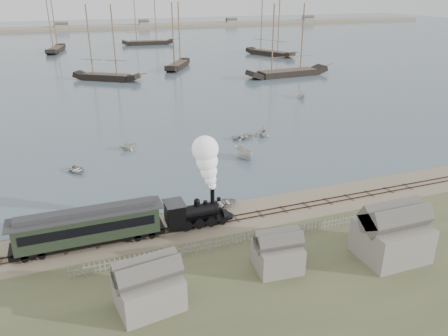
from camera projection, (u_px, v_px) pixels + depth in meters
name	position (u px, v px, depth m)	size (l,w,h in m)	color
ground	(214.00, 213.00, 49.92)	(600.00, 600.00, 0.00)	gray
harbor_water	(90.00, 44.00, 196.97)	(600.00, 336.00, 0.06)	#4A5E6A
rail_track	(220.00, 221.00, 48.17)	(120.00, 1.80, 0.16)	#34251C
picket_fence_west	(174.00, 258.00, 41.76)	(19.00, 0.10, 1.20)	slate
picket_fence_east	(345.00, 225.00, 47.46)	(15.00, 0.10, 1.20)	slate
shed_left	(150.00, 306.00, 35.44)	(5.00, 4.00, 4.10)	slate
shed_mid	(277.00, 268.00, 40.18)	(4.00, 3.50, 3.60)	slate
shed_right	(389.00, 256.00, 42.00)	(6.00, 5.00, 5.10)	slate
far_spit	(79.00, 29.00, 266.20)	(500.00, 20.00, 1.80)	gray
locomotive	(206.00, 187.00, 45.98)	(7.70, 2.88, 9.60)	black
passenger_coach	(88.00, 226.00, 42.89)	(14.72, 2.84, 3.58)	black
beached_dinghy	(223.00, 203.00, 51.31)	(4.06, 2.90, 0.84)	beige
rowboat_0	(77.00, 170.00, 60.79)	(3.43, 2.45, 0.71)	beige
rowboat_1	(128.00, 145.00, 69.03)	(2.87, 2.48, 1.51)	beige
rowboat_2	(243.00, 153.00, 65.71)	(4.10, 1.54, 1.58)	beige
rowboat_3	(243.00, 137.00, 74.04)	(3.80, 2.71, 0.79)	beige
rowboat_4	(263.00, 132.00, 75.26)	(3.18, 2.75, 1.68)	beige
rowboat_5	(302.00, 95.00, 101.58)	(3.53, 1.33, 1.36)	beige
schooner_2	(103.00, 43.00, 117.03)	(18.86, 4.35, 20.00)	black
schooner_3	(177.00, 36.00, 134.62)	(17.36, 4.01, 20.00)	black
schooner_4	(289.00, 40.00, 122.83)	(25.12, 5.80, 20.00)	black
schooner_5	(271.00, 28.00, 160.71)	(20.78, 4.80, 20.00)	black
schooner_7	(52.00, 26.00, 169.55)	(19.82, 4.57, 20.00)	black
schooner_8	(146.00, 21.00, 191.33)	(22.69, 5.24, 20.00)	black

